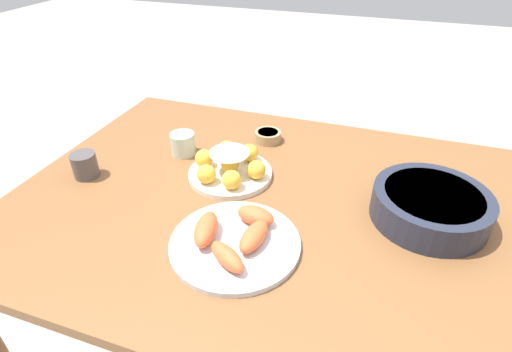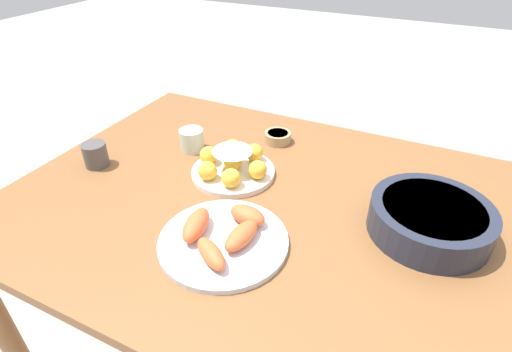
# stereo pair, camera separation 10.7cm
# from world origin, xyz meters

# --- Properties ---
(dining_table) EXTENTS (1.43, 0.99, 0.77)m
(dining_table) POSITION_xyz_m (0.00, 0.00, 0.68)
(dining_table) COLOR brown
(dining_table) RESTS_ON ground_plane
(cake_plate) EXTENTS (0.24, 0.24, 0.09)m
(cake_plate) POSITION_xyz_m (-0.18, 0.07, 0.80)
(cake_plate) COLOR silver
(cake_plate) RESTS_ON dining_table
(serving_bowl) EXTENTS (0.28, 0.28, 0.08)m
(serving_bowl) POSITION_xyz_m (0.35, 0.05, 0.81)
(serving_bowl) COLOR #232838
(serving_bowl) RESTS_ON dining_table
(sauce_bowl) EXTENTS (0.09, 0.09, 0.03)m
(sauce_bowl) POSITION_xyz_m (-0.14, 0.30, 0.79)
(sauce_bowl) COLOR tan
(sauce_bowl) RESTS_ON dining_table
(seafood_platter) EXTENTS (0.30, 0.30, 0.06)m
(seafood_platter) POSITION_xyz_m (-0.06, -0.19, 0.79)
(seafood_platter) COLOR silver
(seafood_platter) RESTS_ON dining_table
(cup_near) EXTENTS (0.07, 0.07, 0.07)m
(cup_near) POSITION_xyz_m (-0.57, -0.07, 0.80)
(cup_near) COLOR #4C4747
(cup_near) RESTS_ON dining_table
(cup_far) EXTENTS (0.07, 0.07, 0.07)m
(cup_far) POSITION_xyz_m (-0.36, 0.14, 0.80)
(cup_far) COLOR beige
(cup_far) RESTS_ON dining_table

